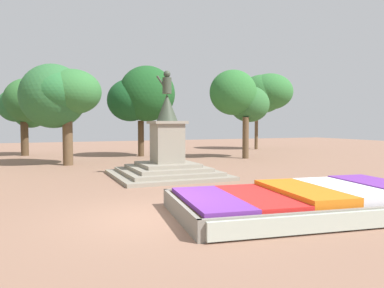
# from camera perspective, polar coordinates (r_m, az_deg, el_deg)

# --- Properties ---
(ground_plane) EXTENTS (80.96, 80.96, 0.00)m
(ground_plane) POSITION_cam_1_polar(r_m,az_deg,el_deg) (9.65, -5.80, -11.15)
(ground_plane) COLOR #8C6651
(flower_planter) EXTENTS (7.21, 4.54, 0.70)m
(flower_planter) POSITION_cam_1_polar(r_m,az_deg,el_deg) (10.54, 17.20, -8.35)
(flower_planter) COLOR #38281C
(flower_planter) RESTS_ON ground_plane
(statue_monument) EXTENTS (4.71, 4.71, 4.70)m
(statue_monument) POSITION_cam_1_polar(r_m,az_deg,el_deg) (16.70, -3.79, -2.13)
(statue_monument) COLOR gray
(statue_monument) RESTS_ON ground_plane
(park_tree_far_left) EXTENTS (4.45, 4.34, 5.73)m
(park_tree_far_left) POSITION_cam_1_polar(r_m,az_deg,el_deg) (22.53, -19.51, 7.11)
(park_tree_far_left) COLOR brown
(park_tree_far_left) RESTS_ON ground_plane
(park_tree_behind_statue) EXTENTS (4.68, 4.27, 6.39)m
(park_tree_behind_statue) POSITION_cam_1_polar(r_m,az_deg,el_deg) (26.95, -7.70, 7.34)
(park_tree_behind_statue) COLOR #4C3823
(park_tree_behind_statue) RESTS_ON ground_plane
(park_tree_far_right) EXTENTS (4.40, 2.93, 5.98)m
(park_tree_far_right) POSITION_cam_1_polar(r_m,az_deg,el_deg) (25.90, 7.27, 7.05)
(park_tree_far_right) COLOR brown
(park_tree_far_right) RESTS_ON ground_plane
(park_tree_street_side) EXTENTS (4.72, 4.46, 6.83)m
(park_tree_street_side) POSITION_cam_1_polar(r_m,az_deg,el_deg) (34.63, 11.16, 7.64)
(park_tree_street_side) COLOR brown
(park_tree_street_side) RESTS_ON ground_plane
(park_tree_mid_canopy) EXTENTS (3.66, 3.94, 5.58)m
(park_tree_mid_canopy) POSITION_cam_1_polar(r_m,az_deg,el_deg) (30.01, -24.07, 5.49)
(park_tree_mid_canopy) COLOR #4C3823
(park_tree_mid_canopy) RESTS_ON ground_plane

